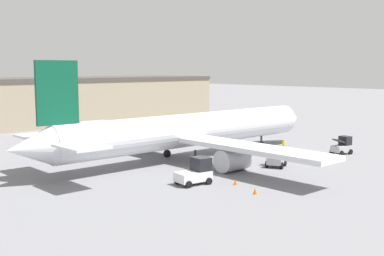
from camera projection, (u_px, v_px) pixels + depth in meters
ground_plane at (192, 158)px, 57.65m from camera, size 400.00×400.00×0.00m
terminal_building at (8, 103)px, 88.10m from camera, size 86.99×17.56×8.92m
airplane at (186, 131)px, 56.56m from camera, size 43.25×40.29×11.48m
ground_crew_worker at (284, 146)px, 61.08m from camera, size 0.39×0.39×1.76m
baggage_tug at (196, 172)px, 44.80m from camera, size 3.47×2.50×2.47m
belt_loader_truck at (342, 146)px, 60.41m from camera, size 2.67×2.08×2.24m
pushback_tug at (276, 158)px, 52.73m from camera, size 3.01×2.74×2.19m
safety_cone_near at (255, 191)px, 41.20m from camera, size 0.36×0.36×0.55m
safety_cone_far at (235, 182)px, 44.51m from camera, size 0.36×0.36×0.55m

